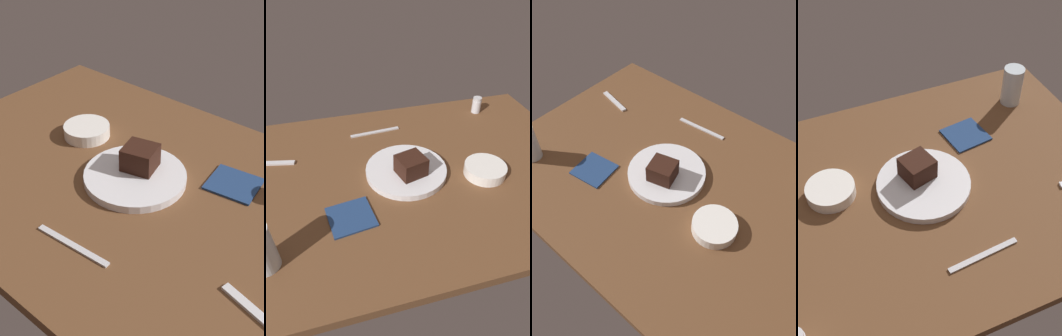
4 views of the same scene
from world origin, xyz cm
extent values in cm
cube|color=brown|center=(0.00, 0.00, 1.50)|extent=(120.00, 84.00, 3.00)
cylinder|color=silver|center=(-2.69, -0.51, 4.02)|extent=(25.90, 25.90, 2.04)
cube|color=black|center=(-2.02, -3.29, 8.10)|extent=(9.85, 9.52, 6.11)
cylinder|color=white|center=(21.47, -7.60, 4.71)|extent=(13.27, 13.27, 3.43)
cube|color=silver|center=(-44.74, 15.77, 3.35)|extent=(15.04, 4.97, 0.70)
cube|color=silver|center=(-7.39, 25.59, 3.25)|extent=(19.05, 2.89, 0.50)
cube|color=navy|center=(-22.73, -14.84, 3.30)|extent=(13.60, 13.18, 0.60)
camera|label=1|loc=(-59.73, 67.76, 71.66)|focal=47.56mm
camera|label=2|loc=(-25.16, -72.37, 66.61)|focal=32.54mm
camera|label=3|loc=(43.86, -56.30, 88.57)|focal=35.80mm
camera|label=4|loc=(26.27, 71.52, 91.79)|focal=45.56mm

